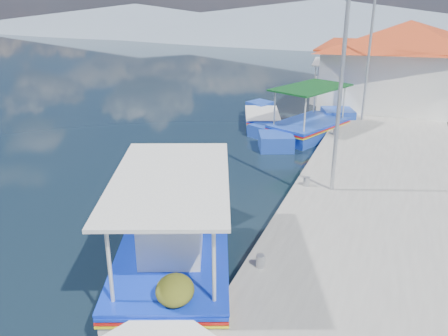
% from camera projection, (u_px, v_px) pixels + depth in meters
% --- Properties ---
extents(ground, '(160.00, 160.00, 0.00)m').
position_uv_depth(ground, '(172.00, 207.00, 14.66)').
color(ground, black).
rests_on(ground, ground).
extents(quay, '(5.00, 44.00, 0.50)m').
position_uv_depth(quay, '(382.00, 161.00, 17.80)').
color(quay, gray).
rests_on(quay, ground).
extents(bollards, '(0.20, 17.20, 0.30)m').
position_uv_depth(bollards, '(324.00, 151.00, 17.71)').
color(bollards, '#A5A8AD').
rests_on(bollards, quay).
extents(main_caique, '(4.55, 8.01, 2.84)m').
position_uv_depth(main_caique, '(177.00, 256.00, 10.94)').
color(main_caique, silver).
rests_on(main_caique, ground).
extents(caique_green_canopy, '(3.74, 6.37, 2.58)m').
position_uv_depth(caique_green_canopy, '(308.00, 128.00, 21.51)').
color(caique_green_canopy, '#1C40AA').
rests_on(caique_green_canopy, ground).
extents(caique_blue_hull, '(2.80, 5.16, 0.98)m').
position_uv_depth(caique_blue_hull, '(263.00, 120.00, 23.34)').
color(caique_blue_hull, '#1C40AA').
rests_on(caique_blue_hull, ground).
extents(caique_far, '(2.58, 6.88, 2.43)m').
position_uv_depth(caique_far, '(329.00, 89.00, 29.58)').
color(caique_far, silver).
rests_on(caique_far, ground).
extents(harbor_building, '(10.49, 10.49, 4.40)m').
position_uv_depth(harbor_building, '(406.00, 62.00, 24.63)').
color(harbor_building, white).
rests_on(harbor_building, quay).
extents(lamp_post_near, '(1.21, 0.14, 6.00)m').
position_uv_depth(lamp_post_near, '(338.00, 83.00, 13.50)').
color(lamp_post_near, '#A5A8AD').
rests_on(lamp_post_near, quay).
extents(lamp_post_far, '(1.21, 0.14, 6.00)m').
position_uv_depth(lamp_post_far, '(367.00, 48.00, 21.33)').
color(lamp_post_far, '#A5A8AD').
rests_on(lamp_post_far, quay).
extents(mountain_ridge, '(171.40, 96.00, 5.50)m').
position_uv_depth(mountain_ridge, '(415.00, 25.00, 60.46)').
color(mountain_ridge, slate).
rests_on(mountain_ridge, ground).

